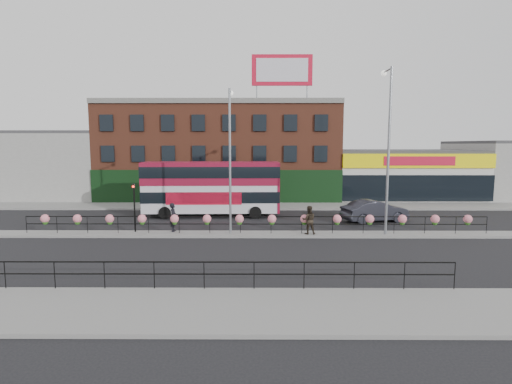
{
  "coord_description": "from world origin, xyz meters",
  "views": [
    {
      "loc": [
        0.17,
        -25.52,
        5.9
      ],
      "look_at": [
        0.0,
        3.0,
        2.5
      ],
      "focal_mm": 28.0,
      "sensor_mm": 36.0,
      "label": 1
    }
  ],
  "objects_px": {
    "pedestrian_b": "(309,220)",
    "lamp_column_west": "(230,148)",
    "car": "(375,211)",
    "pedestrian_a": "(173,217)",
    "lamp_column_east": "(388,136)",
    "double_decker_bus": "(212,183)"
  },
  "relations": [
    {
      "from": "car",
      "to": "lamp_column_west",
      "type": "xyz_separation_m",
      "value": [
        -10.75,
        -4.52,
        4.81
      ]
    },
    {
      "from": "car",
      "to": "lamp_column_west",
      "type": "relative_size",
      "value": 0.58
    },
    {
      "from": "car",
      "to": "lamp_column_east",
      "type": "height_order",
      "value": "lamp_column_east"
    },
    {
      "from": "double_decker_bus",
      "to": "lamp_column_west",
      "type": "distance_m",
      "value": 7.67
    },
    {
      "from": "pedestrian_b",
      "to": "lamp_column_west",
      "type": "xyz_separation_m",
      "value": [
        -5.06,
        0.43,
        4.58
      ]
    },
    {
      "from": "car",
      "to": "double_decker_bus",
      "type": "bearing_deg",
      "value": 62.79
    },
    {
      "from": "car",
      "to": "lamp_column_east",
      "type": "relative_size",
      "value": 0.51
    },
    {
      "from": "double_decker_bus",
      "to": "pedestrian_a",
      "type": "xyz_separation_m",
      "value": [
        -1.84,
        -6.48,
        -1.66
      ]
    },
    {
      "from": "car",
      "to": "lamp_column_west",
      "type": "bearing_deg",
      "value": 95.82
    },
    {
      "from": "double_decker_bus",
      "to": "car",
      "type": "height_order",
      "value": "double_decker_bus"
    },
    {
      "from": "car",
      "to": "pedestrian_b",
      "type": "xyz_separation_m",
      "value": [
        -5.68,
        -4.94,
        0.23
      ]
    },
    {
      "from": "pedestrian_a",
      "to": "lamp_column_west",
      "type": "bearing_deg",
      "value": -95.27
    },
    {
      "from": "car",
      "to": "pedestrian_a",
      "type": "relative_size",
      "value": 2.84
    },
    {
      "from": "double_decker_bus",
      "to": "pedestrian_a",
      "type": "height_order",
      "value": "double_decker_bus"
    },
    {
      "from": "lamp_column_east",
      "to": "car",
      "type": "bearing_deg",
      "value": 81.32
    },
    {
      "from": "pedestrian_b",
      "to": "lamp_column_west",
      "type": "bearing_deg",
      "value": -5.02
    },
    {
      "from": "double_decker_bus",
      "to": "lamp_column_east",
      "type": "height_order",
      "value": "lamp_column_east"
    },
    {
      "from": "lamp_column_west",
      "to": "lamp_column_east",
      "type": "height_order",
      "value": "lamp_column_east"
    },
    {
      "from": "pedestrian_b",
      "to": "pedestrian_a",
      "type": "bearing_deg",
      "value": -5.08
    },
    {
      "from": "lamp_column_west",
      "to": "lamp_column_east",
      "type": "xyz_separation_m",
      "value": [
        10.04,
        -0.13,
        0.77
      ]
    },
    {
      "from": "pedestrian_b",
      "to": "lamp_column_west",
      "type": "height_order",
      "value": "lamp_column_west"
    },
    {
      "from": "pedestrian_a",
      "to": "pedestrian_b",
      "type": "height_order",
      "value": "pedestrian_a"
    }
  ]
}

